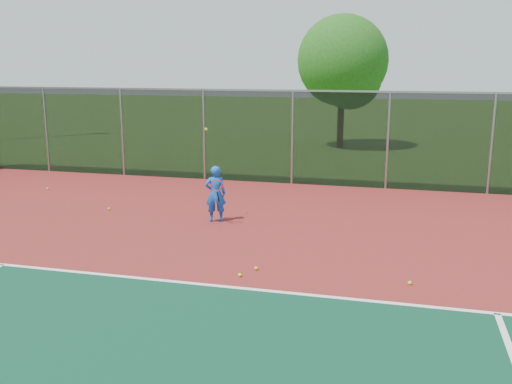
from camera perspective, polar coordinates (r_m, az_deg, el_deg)
court_apron at (r=8.85m, az=10.69°, el=-13.26°), size 30.00×20.00×0.02m
fence_back at (r=18.11m, az=13.04°, el=5.13°), size 30.00×0.06×3.03m
tennis_player at (r=14.07m, az=-4.07°, el=-0.16°), size 0.60×0.66×2.31m
practice_ball_0 at (r=10.60m, az=-1.63°, el=-8.30°), size 0.07×0.07×0.07m
practice_ball_2 at (r=10.59m, az=15.14°, el=-8.77°), size 0.07×0.07×0.07m
practice_ball_4 at (r=10.92m, az=0.02°, el=-7.64°), size 0.07×0.07×0.07m
practice_ball_5 at (r=18.88m, az=-20.12°, el=0.33°), size 0.07×0.07×0.07m
practice_ball_6 at (r=15.76m, az=-14.49°, el=-1.64°), size 0.07×0.07×0.07m
tree_back_left at (r=26.74m, az=8.83°, el=12.46°), size 4.12×4.12×6.05m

